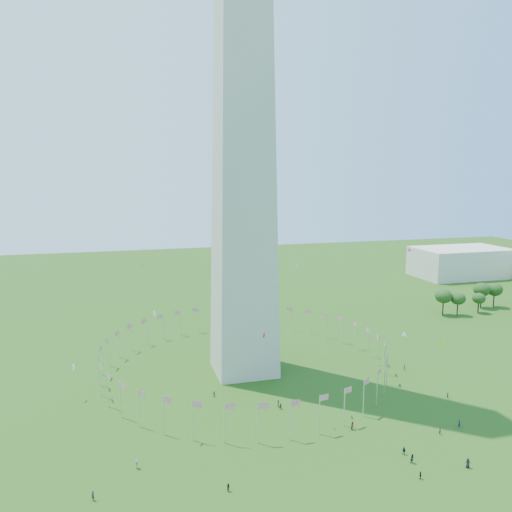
% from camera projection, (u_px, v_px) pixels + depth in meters
% --- Properties ---
extents(ground, '(600.00, 600.00, 0.00)m').
position_uv_depth(ground, '(307.00, 466.00, 96.88)').
color(ground, '#1D420F').
rests_on(ground, ground).
extents(washington_monument, '(16.80, 16.80, 169.00)m').
position_uv_depth(washington_monument, '(243.00, 65.00, 130.91)').
color(washington_monument, '#BCB8A7').
rests_on(washington_monument, ground).
extents(flag_ring, '(80.24, 80.24, 9.00)m').
position_uv_depth(flag_ring, '(244.00, 355.00, 143.70)').
color(flag_ring, silver).
rests_on(flag_ring, ground).
extents(gov_building_east_a, '(50.00, 30.00, 16.00)m').
position_uv_depth(gov_building_east_a, '(461.00, 262.00, 277.95)').
color(gov_building_east_a, beige).
rests_on(gov_building_east_a, ground).
extents(crowd, '(88.98, 77.67, 1.96)m').
position_uv_depth(crowd, '(352.00, 456.00, 98.64)').
color(crowd, '#173B24').
rests_on(crowd, ground).
extents(kites_aloft, '(107.46, 75.53, 32.19)m').
position_uv_depth(kites_aloft, '(359.00, 333.00, 116.57)').
color(kites_aloft, yellow).
rests_on(kites_aloft, ground).
extents(tree_line_east, '(53.80, 15.67, 10.65)m').
position_uv_depth(tree_line_east, '(488.00, 299.00, 207.93)').
color(tree_line_east, '#28531B').
rests_on(tree_line_east, ground).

